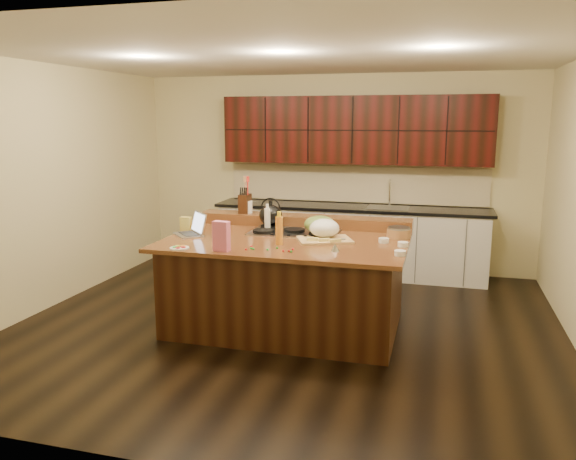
# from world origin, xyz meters

# --- Properties ---
(room) EXTENTS (5.52, 5.02, 2.72)m
(room) POSITION_xyz_m (0.00, 0.00, 1.35)
(room) COLOR black
(room) RESTS_ON ground
(island) EXTENTS (2.40, 1.60, 0.92)m
(island) POSITION_xyz_m (0.00, 0.00, 0.46)
(island) COLOR black
(island) RESTS_ON ground
(back_ledge) EXTENTS (2.40, 0.30, 0.12)m
(back_ledge) POSITION_xyz_m (0.00, 0.70, 0.98)
(back_ledge) COLOR black
(back_ledge) RESTS_ON island
(cooktop) EXTENTS (0.92, 0.52, 0.05)m
(cooktop) POSITION_xyz_m (0.00, 0.30, 0.94)
(cooktop) COLOR gray
(cooktop) RESTS_ON island
(back_counter) EXTENTS (3.70, 0.66, 2.40)m
(back_counter) POSITION_xyz_m (0.30, 2.23, 0.98)
(back_counter) COLOR silver
(back_counter) RESTS_ON ground
(kettle) EXTENTS (0.31, 0.31, 0.22)m
(kettle) POSITION_xyz_m (-0.30, 0.43, 1.08)
(kettle) COLOR black
(kettle) RESTS_ON cooktop
(green_bowl) EXTENTS (0.40, 0.40, 0.17)m
(green_bowl) POSITION_xyz_m (0.30, 0.17, 1.05)
(green_bowl) COLOR #55712D
(green_bowl) RESTS_ON cooktop
(laptop) EXTENTS (0.42, 0.42, 0.23)m
(laptop) POSITION_xyz_m (-0.98, -0.07, 0.98)
(laptop) COLOR #B7B7BC
(laptop) RESTS_ON island
(oil_bottle) EXTENTS (0.08, 0.08, 0.27)m
(oil_bottle) POSITION_xyz_m (0.00, -0.27, 1.06)
(oil_bottle) COLOR orange
(oil_bottle) RESTS_ON island
(vinegar_bottle) EXTENTS (0.08, 0.08, 0.25)m
(vinegar_bottle) POSITION_xyz_m (-0.29, 0.29, 1.04)
(vinegar_bottle) COLOR silver
(vinegar_bottle) RESTS_ON island
(wooden_tray) EXTENTS (0.62, 0.55, 0.21)m
(wooden_tray) POSITION_xyz_m (0.37, 0.05, 1.01)
(wooden_tray) COLOR tan
(wooden_tray) RESTS_ON island
(ramekin_a) EXTENTS (0.13, 0.13, 0.04)m
(ramekin_a) POSITION_xyz_m (1.15, -0.41, 0.94)
(ramekin_a) COLOR white
(ramekin_a) RESTS_ON island
(ramekin_b) EXTENTS (0.12, 0.12, 0.04)m
(ramekin_b) POSITION_xyz_m (0.96, 0.08, 0.94)
(ramekin_b) COLOR white
(ramekin_b) RESTS_ON island
(ramekin_c) EXTENTS (0.11, 0.11, 0.04)m
(ramekin_c) POSITION_xyz_m (1.15, -0.05, 0.94)
(ramekin_c) COLOR white
(ramekin_c) RESTS_ON island
(strainer_bowl) EXTENTS (0.32, 0.32, 0.09)m
(strainer_bowl) POSITION_xyz_m (1.08, 0.35, 0.97)
(strainer_bowl) COLOR #996B3F
(strainer_bowl) RESTS_ON island
(kitchen_timer) EXTENTS (0.11, 0.11, 0.07)m
(kitchen_timer) POSITION_xyz_m (0.57, -0.40, 0.96)
(kitchen_timer) COLOR silver
(kitchen_timer) RESTS_ON island
(pink_bag) EXTENTS (0.16, 0.10, 0.27)m
(pink_bag) POSITION_xyz_m (-0.43, -0.66, 1.06)
(pink_bag) COLOR #DD688E
(pink_bag) RESTS_ON island
(candy_plate) EXTENTS (0.24, 0.24, 0.01)m
(candy_plate) POSITION_xyz_m (-0.84, -0.68, 0.93)
(candy_plate) COLOR white
(candy_plate) RESTS_ON island
(package_box) EXTENTS (0.11, 0.08, 0.15)m
(package_box) POSITION_xyz_m (-1.15, 0.10, 1.00)
(package_box) COLOR gold
(package_box) RESTS_ON island
(utensil_crock) EXTENTS (0.15, 0.15, 0.14)m
(utensil_crock) POSITION_xyz_m (-0.66, 0.70, 1.11)
(utensil_crock) COLOR white
(utensil_crock) RESTS_ON back_ledge
(knife_block) EXTENTS (0.11, 0.18, 0.21)m
(knife_block) POSITION_xyz_m (-0.69, 0.70, 1.15)
(knife_block) COLOR black
(knife_block) RESTS_ON back_ledge
(gumdrop_0) EXTENTS (0.02, 0.02, 0.02)m
(gumdrop_0) POSITION_xyz_m (0.19, -0.46, 0.93)
(gumdrop_0) COLOR red
(gumdrop_0) RESTS_ON island
(gumdrop_1) EXTENTS (0.02, 0.02, 0.02)m
(gumdrop_1) POSITION_xyz_m (0.20, -0.56, 0.93)
(gumdrop_1) COLOR #198C26
(gumdrop_1) RESTS_ON island
(gumdrop_2) EXTENTS (0.02, 0.02, 0.02)m
(gumdrop_2) POSITION_xyz_m (-0.22, -0.46, 0.93)
(gumdrop_2) COLOR red
(gumdrop_2) RESTS_ON island
(gumdrop_3) EXTENTS (0.02, 0.02, 0.02)m
(gumdrop_3) POSITION_xyz_m (0.03, -0.45, 0.93)
(gumdrop_3) COLOR #198C26
(gumdrop_3) RESTS_ON island
(gumdrop_4) EXTENTS (0.02, 0.02, 0.02)m
(gumdrop_4) POSITION_xyz_m (-0.22, -0.45, 0.93)
(gumdrop_4) COLOR red
(gumdrop_4) RESTS_ON island
(gumdrop_5) EXTENTS (0.02, 0.02, 0.02)m
(gumdrop_5) POSITION_xyz_m (-0.17, -0.55, 0.93)
(gumdrop_5) COLOR #198C26
(gumdrop_5) RESTS_ON island
(gumdrop_6) EXTENTS (0.02, 0.02, 0.02)m
(gumdrop_6) POSITION_xyz_m (0.12, -0.55, 0.93)
(gumdrop_6) COLOR red
(gumdrop_6) RESTS_ON island
(gumdrop_7) EXTENTS (0.02, 0.02, 0.02)m
(gumdrop_7) POSITION_xyz_m (-0.19, -0.53, 0.93)
(gumdrop_7) COLOR #198C26
(gumdrop_7) RESTS_ON island
(gumdrop_8) EXTENTS (0.02, 0.02, 0.02)m
(gumdrop_8) POSITION_xyz_m (-0.22, -0.59, 0.93)
(gumdrop_8) COLOR red
(gumdrop_8) RESTS_ON island
(gumdrop_9) EXTENTS (0.02, 0.02, 0.02)m
(gumdrop_9) POSITION_xyz_m (-0.03, -0.54, 0.93)
(gumdrop_9) COLOR #198C26
(gumdrop_9) RESTS_ON island
(gumdrop_10) EXTENTS (0.02, 0.02, 0.02)m
(gumdrop_10) POSITION_xyz_m (0.17, -0.54, 0.93)
(gumdrop_10) COLOR red
(gumdrop_10) RESTS_ON island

